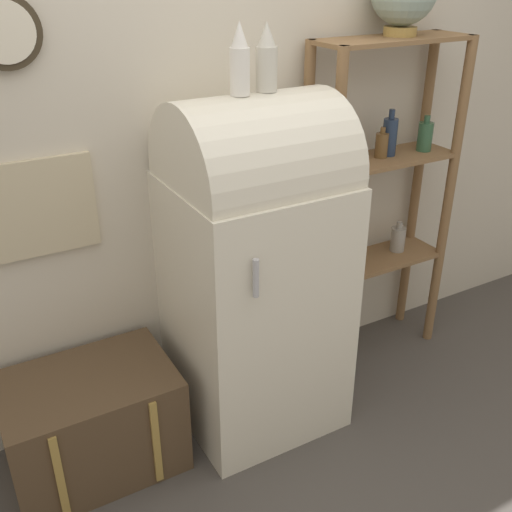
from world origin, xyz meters
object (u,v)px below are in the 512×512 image
Objects in this scene: vase_center at (267,60)px; suitcase_trunk at (92,422)px; vase_left at (240,61)px; refrigerator at (255,265)px.

suitcase_trunk is at bearing 178.49° from vase_center.
vase_left is 0.12m from vase_center.
refrigerator is 2.18× the size of suitcase_trunk.
refrigerator is at bearing -164.94° from vase_center.
vase_center is (0.82, -0.02, 1.40)m from suitcase_trunk.
suitcase_trunk is 1.57m from vase_left.
refrigerator is 6.04× the size of vase_center.
refrigerator is at bearing -2.82° from suitcase_trunk.
vase_left reaches higher than vase_center.
vase_center is at bearing 15.06° from refrigerator.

